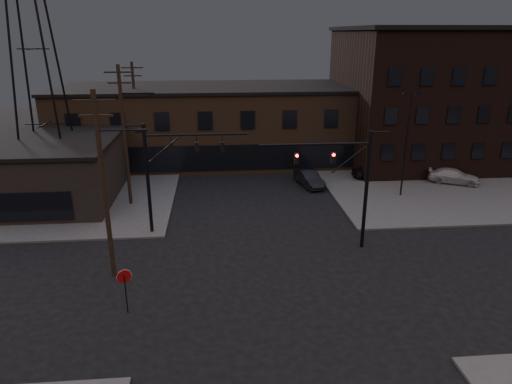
% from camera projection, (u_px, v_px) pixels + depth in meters
% --- Properties ---
extents(ground, '(140.00, 140.00, 0.00)m').
position_uv_depth(ground, '(275.00, 285.00, 26.28)').
color(ground, black).
rests_on(ground, ground).
extents(sidewalk_ne, '(30.00, 30.00, 0.15)m').
position_uv_depth(sidewalk_ne, '(453.00, 168.00, 48.76)').
color(sidewalk_ne, '#474744').
rests_on(sidewalk_ne, ground).
extents(sidewalk_nw, '(30.00, 30.00, 0.15)m').
position_uv_depth(sidewalk_nw, '(27.00, 179.00, 45.11)').
color(sidewalk_nw, '#474744').
rests_on(sidewalk_nw, ground).
extents(building_row, '(40.00, 12.00, 8.00)m').
position_uv_depth(building_row, '(244.00, 124.00, 51.28)').
color(building_row, brown).
rests_on(building_row, ground).
extents(building_right, '(22.00, 16.00, 14.00)m').
position_uv_depth(building_right, '(444.00, 98.00, 50.23)').
color(building_right, black).
rests_on(building_right, ground).
extents(building_left, '(16.00, 12.00, 5.00)m').
position_uv_depth(building_left, '(19.00, 173.00, 38.84)').
color(building_left, black).
rests_on(building_left, ground).
extents(traffic_signal_near, '(7.12, 0.24, 8.00)m').
position_uv_depth(traffic_signal_near, '(350.00, 178.00, 29.32)').
color(traffic_signal_near, black).
rests_on(traffic_signal_near, ground).
extents(traffic_signal_far, '(7.12, 0.24, 8.00)m').
position_uv_depth(traffic_signal_far, '(166.00, 166.00, 31.59)').
color(traffic_signal_far, black).
rests_on(traffic_signal_far, ground).
extents(stop_sign, '(0.72, 0.33, 2.48)m').
position_uv_depth(stop_sign, '(125.00, 281.00, 23.14)').
color(stop_sign, black).
rests_on(stop_sign, ground).
extents(utility_pole_near, '(3.70, 0.28, 11.00)m').
position_uv_depth(utility_pole_near, '(105.00, 182.00, 25.44)').
color(utility_pole_near, black).
rests_on(utility_pole_near, ground).
extents(utility_pole_mid, '(3.70, 0.28, 11.50)m').
position_uv_depth(utility_pole_mid, '(125.00, 133.00, 36.55)').
color(utility_pole_mid, black).
rests_on(utility_pole_mid, ground).
extents(utility_pole_far, '(2.20, 0.28, 11.00)m').
position_uv_depth(utility_pole_far, '(136.00, 113.00, 47.86)').
color(utility_pole_far, black).
rests_on(utility_pole_far, ground).
extents(transmission_tower, '(7.00, 7.00, 25.00)m').
position_uv_depth(transmission_tower, '(33.00, 49.00, 37.58)').
color(transmission_tower, black).
rests_on(transmission_tower, ground).
extents(lot_light_a, '(1.50, 0.28, 9.14)m').
position_uv_depth(lot_light_a, '(407.00, 136.00, 38.70)').
color(lot_light_a, black).
rests_on(lot_light_a, ground).
extents(lot_light_b, '(1.50, 0.28, 9.14)m').
position_uv_depth(lot_light_b, '(447.00, 123.00, 43.89)').
color(lot_light_b, black).
rests_on(lot_light_b, ground).
extents(parked_car_lot_a, '(4.05, 1.97, 1.33)m').
position_uv_depth(parked_car_lot_a, '(372.00, 171.00, 45.05)').
color(parked_car_lot_a, black).
rests_on(parked_car_lot_a, sidewalk_ne).
extents(parked_car_lot_b, '(5.01, 3.80, 1.35)m').
position_uv_depth(parked_car_lot_b, '(454.00, 176.00, 43.47)').
color(parked_car_lot_b, '#A7A7A9').
rests_on(parked_car_lot_b, sidewalk_ne).
extents(car_crossing, '(2.43, 4.68, 1.47)m').
position_uv_depth(car_crossing, '(309.00, 178.00, 43.11)').
color(car_crossing, black).
rests_on(car_crossing, ground).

